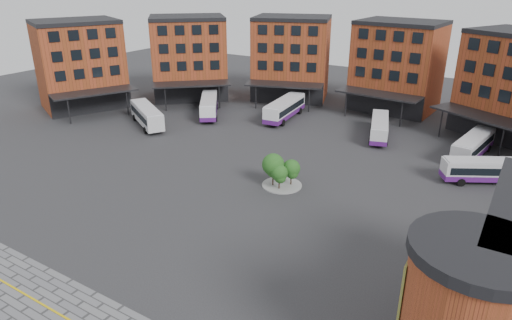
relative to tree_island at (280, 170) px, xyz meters
The scene contains 9 objects.
ground 11.94m from the tree_island, 99.29° to the right, with size 160.00×160.00×0.00m, color #28282B.
main_building 27.94m from the tree_island, 104.06° to the left, with size 94.14×42.48×14.60m.
tree_island is the anchor object (origin of this frame).
bus_a 28.70m from the tree_island, 163.84° to the left, with size 10.44×7.64×3.03m.
bus_b 28.75m from the tree_island, 142.84° to the left, with size 8.29×10.28×3.05m.
bus_c 25.06m from the tree_island, 117.41° to the left, with size 3.67×11.39×3.15m.
bus_d 21.85m from the tree_island, 79.25° to the left, with size 5.06×10.14×2.79m.
bus_e 26.22m from the tree_island, 51.17° to the left, with size 3.86×10.50×2.89m.
bus_f 23.14m from the tree_island, 34.79° to the left, with size 9.56×6.77×2.74m.
Camera 1 is at (23.60, -27.92, 21.83)m, focal length 32.00 mm.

